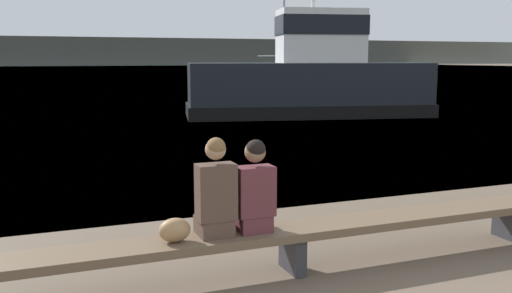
{
  "coord_description": "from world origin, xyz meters",
  "views": [
    {
      "loc": [
        -2.65,
        -2.06,
        2.17
      ],
      "look_at": [
        0.54,
        6.02,
        0.82
      ],
      "focal_mm": 40.0,
      "sensor_mm": 36.0,
      "label": 1
    }
  ],
  "objects_px": {
    "moored_sailboat": "(289,83)",
    "bench_main": "(293,235)",
    "person_left": "(215,193)",
    "person_right": "(254,191)",
    "tugboat_red": "(311,83)",
    "shopping_bag": "(175,230)"
  },
  "relations": [
    {
      "from": "bench_main",
      "to": "tugboat_red",
      "type": "xyz_separation_m",
      "value": [
        7.37,
        14.12,
        0.87
      ]
    },
    {
      "from": "person_left",
      "to": "person_right",
      "type": "height_order",
      "value": "person_left"
    },
    {
      "from": "shopping_bag",
      "to": "moored_sailboat",
      "type": "bearing_deg",
      "value": 63.01
    },
    {
      "from": "bench_main",
      "to": "tugboat_red",
      "type": "relative_size",
      "value": 0.67
    },
    {
      "from": "person_left",
      "to": "shopping_bag",
      "type": "distance_m",
      "value": 0.52
    },
    {
      "from": "bench_main",
      "to": "person_right",
      "type": "xyz_separation_m",
      "value": [
        -0.42,
        -0.0,
        0.5
      ]
    },
    {
      "from": "moored_sailboat",
      "to": "bench_main",
      "type": "bearing_deg",
      "value": 177.55
    },
    {
      "from": "bench_main",
      "to": "tugboat_red",
      "type": "height_order",
      "value": "tugboat_red"
    },
    {
      "from": "shopping_bag",
      "to": "moored_sailboat",
      "type": "height_order",
      "value": "moored_sailboat"
    },
    {
      "from": "bench_main",
      "to": "person_left",
      "type": "xyz_separation_m",
      "value": [
        -0.82,
        -0.0,
        0.51
      ]
    },
    {
      "from": "bench_main",
      "to": "person_left",
      "type": "relative_size",
      "value": 6.6
    },
    {
      "from": "person_left",
      "to": "person_right",
      "type": "distance_m",
      "value": 0.4
    },
    {
      "from": "person_right",
      "to": "tugboat_red",
      "type": "distance_m",
      "value": 16.13
    },
    {
      "from": "person_right",
      "to": "bench_main",
      "type": "bearing_deg",
      "value": 0.17
    },
    {
      "from": "person_right",
      "to": "person_left",
      "type": "bearing_deg",
      "value": -179.97
    },
    {
      "from": "bench_main",
      "to": "moored_sailboat",
      "type": "relative_size",
      "value": 0.69
    },
    {
      "from": "person_left",
      "to": "tugboat_red",
      "type": "bearing_deg",
      "value": 59.88
    },
    {
      "from": "person_right",
      "to": "shopping_bag",
      "type": "distance_m",
      "value": 0.86
    },
    {
      "from": "tugboat_red",
      "to": "person_right",
      "type": "bearing_deg",
      "value": 163.92
    },
    {
      "from": "bench_main",
      "to": "shopping_bag",
      "type": "distance_m",
      "value": 1.25
    },
    {
      "from": "person_left",
      "to": "moored_sailboat",
      "type": "distance_m",
      "value": 28.39
    },
    {
      "from": "bench_main",
      "to": "shopping_bag",
      "type": "bearing_deg",
      "value": -178.63
    }
  ]
}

